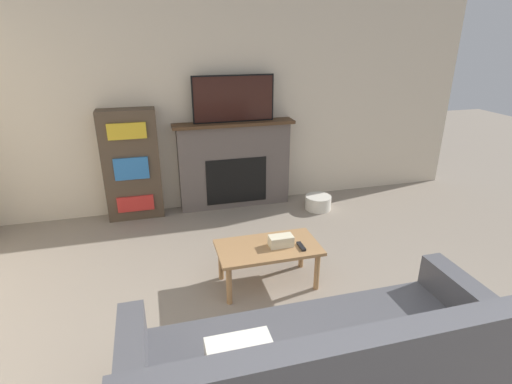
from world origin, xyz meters
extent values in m
cube|color=beige|center=(0.00, 3.94, 1.35)|extent=(6.95, 0.06, 2.70)
cube|color=#605651|center=(0.14, 3.80, 0.56)|extent=(1.47, 0.22, 1.12)
cube|color=black|center=(0.14, 3.68, 0.39)|extent=(0.81, 0.01, 0.62)
cube|color=#4C331E|center=(0.14, 3.78, 1.14)|extent=(1.57, 0.28, 0.04)
cube|color=black|center=(0.14, 3.78, 1.45)|extent=(1.04, 0.03, 0.58)
cube|color=#331914|center=(0.14, 3.76, 1.45)|extent=(1.00, 0.01, 0.55)
cube|color=#4C4C51|center=(-0.02, 0.58, 0.20)|extent=(2.39, 0.94, 0.41)
cube|color=#4C4C51|center=(-0.02, 0.19, 0.62)|extent=(2.39, 0.16, 0.43)
cube|color=#4C4C51|center=(1.10, 0.58, 0.32)|extent=(0.16, 0.94, 0.64)
cube|color=silver|center=(-0.55, 0.48, 0.55)|extent=(0.36, 0.14, 0.28)
cube|color=#A87A4C|center=(0.04, 1.89, 0.39)|extent=(0.94, 0.51, 0.03)
cylinder|color=#A87A4C|center=(-0.37, 1.69, 0.19)|extent=(0.05, 0.05, 0.38)
cylinder|color=#A87A4C|center=(0.45, 1.69, 0.19)|extent=(0.05, 0.05, 0.38)
cylinder|color=#A87A4C|center=(-0.37, 2.08, 0.19)|extent=(0.05, 0.05, 0.38)
cylinder|color=#A87A4C|center=(0.45, 2.08, 0.19)|extent=(0.05, 0.05, 0.38)
cube|color=beige|center=(0.15, 1.86, 0.46)|extent=(0.22, 0.12, 0.10)
cube|color=black|center=(0.32, 1.79, 0.42)|extent=(0.04, 0.15, 0.02)
cube|color=#4C3D2D|center=(-1.17, 3.78, 0.69)|extent=(0.68, 0.26, 1.39)
cube|color=red|center=(-1.17, 3.63, 0.23)|extent=(0.44, 0.03, 0.19)
cube|color=#2D70B7|center=(-1.17, 3.63, 0.69)|extent=(0.40, 0.03, 0.27)
cube|color=gold|center=(-1.17, 3.63, 1.16)|extent=(0.44, 0.03, 0.19)
cylinder|color=silver|center=(1.19, 3.36, 0.09)|extent=(0.35, 0.35, 0.18)
camera|label=1|loc=(-0.90, -1.18, 2.24)|focal=28.00mm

